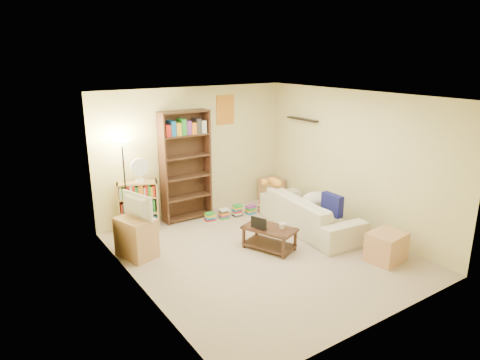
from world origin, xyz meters
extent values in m
plane|color=tan|center=(0.00, 0.00, 0.00)|extent=(4.50, 4.50, 0.00)
cube|color=beige|center=(0.00, 2.25, 1.25)|extent=(4.00, 0.04, 2.50)
cube|color=beige|center=(0.00, -2.25, 1.25)|extent=(4.00, 0.04, 2.50)
cube|color=beige|center=(-2.00, 0.00, 1.25)|extent=(0.04, 4.50, 2.50)
cube|color=beige|center=(2.00, 0.00, 1.25)|extent=(0.04, 4.50, 2.50)
cube|color=white|center=(0.00, 0.00, 2.50)|extent=(4.00, 4.50, 0.04)
cube|color=red|center=(0.72, 2.24, 2.02)|extent=(0.40, 0.02, 0.58)
cube|color=black|center=(1.92, 1.30, 1.85)|extent=(0.12, 0.80, 0.03)
imported|color=beige|center=(1.32, 0.33, 0.32)|extent=(2.34, 1.30, 0.63)
cube|color=navy|center=(1.37, -0.15, 0.60)|extent=(0.13, 0.42, 0.37)
ellipsoid|color=beige|center=(1.48, 0.36, 0.54)|extent=(0.58, 0.42, 0.25)
ellipsoid|color=orange|center=(1.17, 1.18, 0.71)|extent=(0.41, 0.22, 0.16)
sphere|color=orange|center=(0.94, 1.20, 0.74)|extent=(0.14, 0.14, 0.14)
cube|color=#3F2518|center=(0.20, 0.08, 0.36)|extent=(0.75, 0.96, 0.04)
cube|color=#3F2518|center=(0.20, 0.08, 0.08)|extent=(0.71, 0.91, 0.03)
cube|color=#3F2518|center=(0.16, -0.34, 0.19)|extent=(0.04, 0.04, 0.38)
cube|color=#3F2518|center=(0.53, -0.19, 0.19)|extent=(0.04, 0.04, 0.38)
cube|color=#3F2518|center=(-0.12, 0.35, 0.19)|extent=(0.04, 0.04, 0.38)
cube|color=#3F2518|center=(0.25, 0.50, 0.19)|extent=(0.04, 0.04, 0.38)
imported|color=black|center=(0.12, 0.16, 0.39)|extent=(0.31, 0.21, 0.02)
cube|color=white|center=(0.01, 0.11, 0.49)|extent=(0.12, 0.27, 0.19)
imported|color=white|center=(0.33, -0.08, 0.43)|extent=(0.12, 0.12, 0.11)
cube|color=black|center=(0.18, 0.37, 0.38)|extent=(0.13, 0.15, 0.02)
cube|color=tan|center=(-1.70, 1.03, 0.32)|extent=(0.58, 0.70, 0.64)
imported|color=black|center=(-1.70, 1.03, 0.84)|extent=(0.73, 0.47, 0.39)
cube|color=#46261B|center=(-0.29, 2.05, 1.05)|extent=(0.95, 0.33, 2.10)
cube|color=tan|center=(-1.27, 2.05, 0.45)|extent=(0.76, 0.50, 0.90)
cylinder|color=white|center=(-1.22, 2.03, 0.92)|extent=(0.18, 0.18, 0.04)
cylinder|color=white|center=(-1.22, 2.03, 1.02)|extent=(0.02, 0.02, 0.18)
cylinder|color=white|center=(-1.22, 2.00, 1.18)|extent=(0.32, 0.06, 0.32)
cylinder|color=black|center=(-1.51, 1.96, 0.01)|extent=(0.25, 0.25, 0.03)
cylinder|color=black|center=(-1.51, 1.96, 0.80)|extent=(0.03, 0.03, 1.61)
cone|color=#FFF6C6|center=(-1.51, 1.96, 1.64)|extent=(0.29, 0.29, 0.13)
cube|color=#B17C56|center=(1.72, 1.97, 0.25)|extent=(0.46, 0.46, 0.50)
cube|color=tan|center=(1.45, -1.25, 0.23)|extent=(0.60, 0.52, 0.46)
cube|color=red|center=(0.01, 1.70, 0.08)|extent=(0.19, 0.15, 0.16)
cube|color=#1966B2|center=(0.30, 1.66, 0.10)|extent=(0.19, 0.15, 0.19)
cube|color=gold|center=(0.59, 1.61, 0.11)|extent=(0.19, 0.15, 0.23)
cube|color=#268C33|center=(0.87, 1.57, 0.09)|extent=(0.19, 0.15, 0.18)
cube|color=#7F338C|center=(1.16, 1.53, 0.11)|extent=(0.19, 0.15, 0.21)
camera|label=1|loc=(-3.79, -5.00, 3.09)|focal=32.00mm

